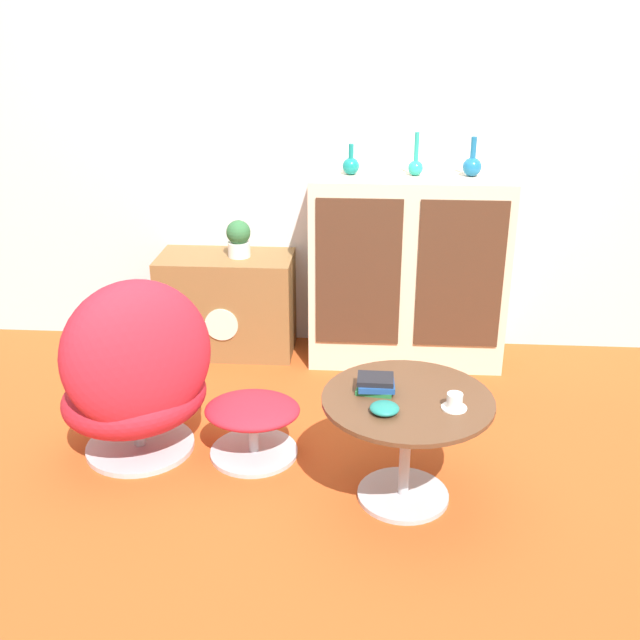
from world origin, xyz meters
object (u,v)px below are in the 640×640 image
ottoman (253,418)px  book_stack (376,384)px  vase_inner_right (472,165)px  potted_plant (239,238)px  egg_chair (137,378)px  bowl (385,408)px  teacup (454,402)px  tv_console (227,304)px  coffee_table (406,427)px  vase_leftmost (351,165)px  sideboard (407,270)px  vase_inner_left (416,165)px

ottoman → book_stack: (0.53, -0.23, 0.31)m
vase_inner_right → potted_plant: vase_inner_right is taller
egg_chair → bowl: size_ratio=7.72×
teacup → book_stack: (-0.30, 0.12, 0.00)m
book_stack → tv_console: bearing=122.5°
coffee_table → vase_leftmost: size_ratio=4.19×
ottoman → sideboard: bearing=56.6°
coffee_table → vase_inner_right: 1.59m
tv_console → potted_plant: bearing=0.3°
egg_chair → coffee_table: (1.15, -0.24, -0.05)m
tv_console → vase_inner_left: bearing=-1.1°
ottoman → coffee_table: bearing=-22.7°
potted_plant → ottoman: bearing=-78.2°
coffee_table → tv_console: bearing=125.3°
tv_console → vase_leftmost: (0.69, -0.02, 0.81)m
tv_console → egg_chair: (-0.18, -1.13, 0.10)m
vase_inner_right → potted_plant: size_ratio=0.99×
sideboard → teacup: (0.13, -1.41, -0.03)m
vase_leftmost → book_stack: 1.44m
tv_console → vase_inner_right: 1.55m
sideboard → tv_console: 1.04m
ottoman → vase_inner_left: (0.72, 1.07, 0.92)m
vase_inner_right → book_stack: bearing=-110.3°
sideboard → vase_inner_left: size_ratio=4.73×
vase_leftmost → vase_inner_right: size_ratio=0.79×
vase_leftmost → book_stack: vase_leftmost is taller
egg_chair → coffee_table: 1.17m
egg_chair → ottoman: (0.49, 0.04, -0.20)m
sideboard → egg_chair: 1.63m
egg_chair → vase_inner_right: vase_inner_right is taller
tv_console → teacup: bearing=-51.6°
egg_chair → bowl: egg_chair is taller
vase_leftmost → potted_plant: bearing=178.1°
coffee_table → vase_inner_right: vase_inner_right is taller
tv_console → potted_plant: size_ratio=3.65×
teacup → vase_leftmost: bearing=107.4°
egg_chair → potted_plant: size_ratio=4.18×
ottoman → book_stack: size_ratio=2.73×
sideboard → ottoman: bearing=-123.4°
ottoman → coffee_table: (0.66, -0.28, 0.15)m
potted_plant → book_stack: size_ratio=1.34×
tv_console → teacup: size_ratio=7.74×
tv_console → coffee_table: 1.67m
ottoman → teacup: 0.95m
sideboard → vase_leftmost: size_ratio=6.58×
tv_console → teacup: 1.84m
sideboard → vase_inner_right: size_ratio=5.18×
vase_inner_right → teacup: size_ratio=2.10×
egg_chair → book_stack: (1.02, -0.19, 0.11)m
tv_console → bowl: size_ratio=6.75×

